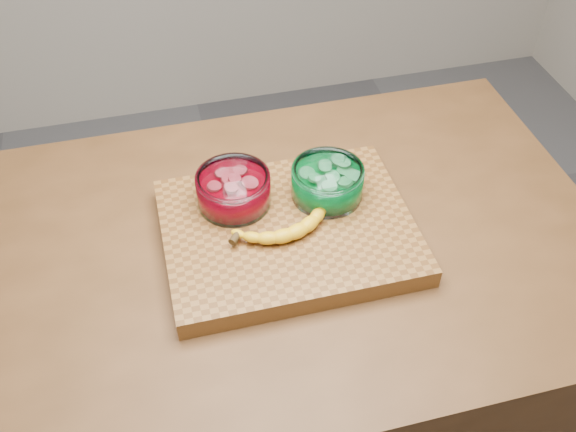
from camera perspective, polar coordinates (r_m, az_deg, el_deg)
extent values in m
cube|color=#523218|center=(1.55, 0.00, -13.41)|extent=(1.20, 0.80, 0.90)
cube|color=brown|center=(1.18, 0.00, -1.37)|extent=(0.45, 0.35, 0.04)
cylinder|color=white|center=(1.18, -4.86, 2.35)|extent=(0.14, 0.14, 0.06)
cylinder|color=#A80012|center=(1.19, -4.84, 2.04)|extent=(0.11, 0.11, 0.04)
cylinder|color=#D54351|center=(1.17, -4.92, 3.02)|extent=(0.11, 0.11, 0.02)
cylinder|color=white|center=(1.20, 3.52, 3.02)|extent=(0.13, 0.13, 0.06)
cylinder|color=#007F2A|center=(1.20, 3.50, 2.72)|extent=(0.11, 0.11, 0.04)
cylinder|color=#5CC575|center=(1.18, 3.56, 3.68)|extent=(0.11, 0.11, 0.02)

